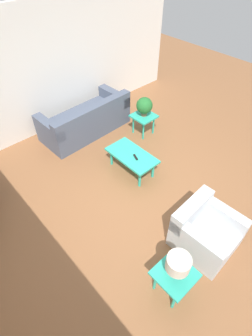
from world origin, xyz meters
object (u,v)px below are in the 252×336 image
(armchair, at_px, (204,232))
(side_table_lamp, at_px, (174,276))
(table_lamp, at_px, (178,264))
(sofa, at_px, (86,121))
(side_table_plant, at_px, (144,118))
(potted_plant, at_px, (144,106))
(coffee_table, at_px, (132,156))

(armchair, xyz_separation_m, side_table_lamp, (-0.16, 0.91, 0.10))
(side_table_lamp, relative_size, table_lamp, 1.29)
(side_table_lamp, bearing_deg, sofa, -19.43)
(side_table_plant, xyz_separation_m, table_lamp, (-2.84, 2.28, 0.34))
(sofa, relative_size, potted_plant, 4.80)
(side_table_lamp, bearing_deg, side_table_plant, -38.75)
(side_table_plant, bearing_deg, potted_plant, 153.43)
(coffee_table, xyz_separation_m, table_lamp, (-2.10, 1.21, 0.38))
(side_table_plant, relative_size, side_table_lamp, 1.00)
(side_table_lamp, xyz_separation_m, table_lamp, (0.00, 0.00, 0.34))
(side_table_plant, height_order, table_lamp, table_lamp)
(sofa, distance_m, side_table_lamp, 4.00)
(side_table_lamp, height_order, table_lamp, table_lamp)
(sofa, distance_m, coffee_table, 1.69)
(sofa, height_order, side_table_lamp, sofa)
(side_table_plant, distance_m, table_lamp, 3.66)
(sofa, distance_m, potted_plant, 1.40)
(potted_plant, relative_size, table_lamp, 1.14)
(side_table_lamp, distance_m, table_lamp, 0.34)
(sofa, xyz_separation_m, armchair, (-3.62, 0.43, 0.00))
(side_table_lamp, bearing_deg, coffee_table, -29.98)
(armchair, xyz_separation_m, potted_plant, (2.68, -1.37, 0.43))
(sofa, xyz_separation_m, potted_plant, (-0.94, -0.95, 0.43))
(sofa, height_order, potted_plant, potted_plant)
(coffee_table, distance_m, table_lamp, 2.45)
(sofa, bearing_deg, side_table_plant, 133.23)
(side_table_plant, xyz_separation_m, side_table_lamp, (-2.84, 2.28, 0.00))
(armchair, relative_size, side_table_lamp, 1.79)
(sofa, bearing_deg, armchair, 81.17)
(side_table_plant, xyz_separation_m, potted_plant, (-0.00, 0.00, 0.33))
(armchair, xyz_separation_m, coffee_table, (1.94, -0.30, 0.07))
(coffee_table, bearing_deg, side_table_lamp, 150.02)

